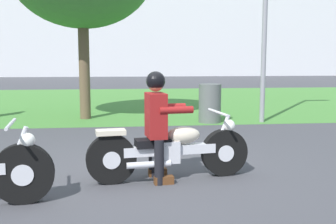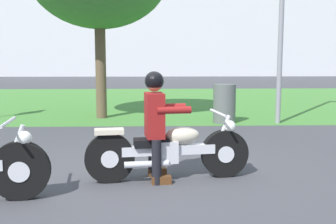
% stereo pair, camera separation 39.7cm
% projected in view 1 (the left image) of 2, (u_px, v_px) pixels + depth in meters
% --- Properties ---
extents(ground, '(120.00, 120.00, 0.00)m').
position_uv_depth(ground, '(136.00, 175.00, 5.33)').
color(ground, '#424247').
extents(grass_verge, '(60.00, 12.00, 0.01)m').
position_uv_depth(grass_verge, '(128.00, 100.00, 15.12)').
color(grass_verge, '#478438').
rests_on(grass_verge, ground).
extents(motorcycle_lead, '(2.11, 0.67, 0.87)m').
position_uv_depth(motorcycle_lead, '(170.00, 150.00, 5.11)').
color(motorcycle_lead, black).
rests_on(motorcycle_lead, ground).
extents(rider_lead, '(0.59, 0.51, 1.39)m').
position_uv_depth(rider_lead, '(157.00, 118.00, 5.01)').
color(rider_lead, black).
rests_on(rider_lead, ground).
extents(trash_can, '(0.54, 0.54, 0.94)m').
position_uv_depth(trash_can, '(210.00, 103.00, 9.79)').
color(trash_can, '#595E5B').
rests_on(trash_can, ground).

